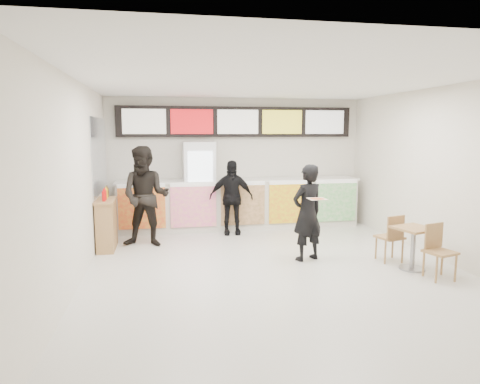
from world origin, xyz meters
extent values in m
plane|color=beige|center=(0.00, 0.00, 0.00)|extent=(7.00, 7.00, 0.00)
plane|color=white|center=(0.00, 0.00, 3.00)|extent=(7.00, 7.00, 0.00)
plane|color=silver|center=(0.00, 3.50, 1.50)|extent=(6.00, 0.00, 6.00)
plane|color=silver|center=(-3.00, 0.00, 1.50)|extent=(0.00, 7.00, 7.00)
plane|color=silver|center=(3.00, 0.00, 1.50)|extent=(0.00, 7.00, 7.00)
cube|color=silver|center=(0.00, 3.10, 0.55)|extent=(5.50, 0.70, 1.10)
cube|color=silver|center=(0.00, 3.10, 1.12)|extent=(5.56, 0.76, 0.04)
cube|color=red|center=(-2.20, 2.72, 0.61)|extent=(0.99, 0.02, 0.90)
cube|color=#E933A5|center=(-1.10, 2.72, 0.61)|extent=(0.99, 0.02, 0.90)
cube|color=brown|center=(0.00, 2.72, 0.61)|extent=(0.99, 0.02, 0.90)
cube|color=yellow|center=(1.10, 2.72, 0.61)|extent=(0.99, 0.02, 0.90)
cube|color=green|center=(2.20, 2.72, 0.61)|extent=(0.99, 0.02, 0.90)
cube|color=black|center=(0.00, 3.42, 2.45)|extent=(5.50, 0.12, 0.70)
cube|color=silver|center=(-2.12, 3.35, 2.45)|extent=(0.95, 0.02, 0.55)
cube|color=red|center=(-1.06, 3.35, 2.45)|extent=(0.95, 0.02, 0.55)
cube|color=white|center=(0.00, 3.35, 2.45)|extent=(0.95, 0.02, 0.55)
cube|color=yellow|center=(1.06, 3.35, 2.45)|extent=(0.95, 0.02, 0.55)
cube|color=silver|center=(2.12, 3.35, 2.45)|extent=(0.95, 0.02, 0.55)
cube|color=white|center=(-0.93, 3.12, 1.00)|extent=(0.70, 0.65, 2.00)
cube|color=white|center=(-0.93, 2.78, 1.05)|extent=(0.54, 0.02, 1.50)
cylinder|color=#17801B|center=(-1.14, 2.82, 0.45)|extent=(0.07, 0.07, 0.22)
cylinder|color=orange|center=(-1.00, 2.82, 0.45)|extent=(0.07, 0.07, 0.22)
cylinder|color=red|center=(-0.86, 2.82, 0.45)|extent=(0.07, 0.07, 0.22)
cylinder|color=blue|center=(-0.72, 2.82, 0.45)|extent=(0.07, 0.07, 0.22)
cylinder|color=orange|center=(-1.14, 2.82, 0.83)|extent=(0.07, 0.07, 0.22)
cylinder|color=red|center=(-1.00, 2.82, 0.83)|extent=(0.07, 0.07, 0.22)
cylinder|color=blue|center=(-0.86, 2.82, 0.83)|extent=(0.07, 0.07, 0.22)
cylinder|color=#17801B|center=(-0.72, 2.82, 0.83)|extent=(0.07, 0.07, 0.22)
cylinder|color=red|center=(-1.14, 2.82, 1.21)|extent=(0.07, 0.07, 0.22)
cylinder|color=blue|center=(-1.00, 2.82, 1.21)|extent=(0.07, 0.07, 0.22)
cylinder|color=#17801B|center=(-0.86, 2.82, 1.21)|extent=(0.07, 0.07, 0.22)
cylinder|color=orange|center=(-0.72, 2.82, 1.21)|extent=(0.07, 0.07, 0.22)
cylinder|color=blue|center=(-1.14, 2.82, 1.59)|extent=(0.07, 0.07, 0.22)
cylinder|color=#17801B|center=(-1.00, 2.82, 1.59)|extent=(0.07, 0.07, 0.22)
cylinder|color=orange|center=(-0.86, 2.82, 1.59)|extent=(0.07, 0.07, 0.22)
cylinder|color=red|center=(-0.72, 2.82, 1.59)|extent=(0.07, 0.07, 0.22)
cube|color=#B2B7BF|center=(-2.99, 2.45, 1.75)|extent=(0.01, 2.00, 1.50)
imported|color=black|center=(0.69, 0.42, 0.84)|extent=(0.71, 0.59, 1.68)
imported|color=black|center=(-2.08, 1.87, 0.98)|extent=(1.09, 0.94, 1.95)
imported|color=black|center=(-0.29, 2.55, 0.81)|extent=(0.98, 0.47, 1.62)
cube|color=beige|center=(0.69, -0.03, 1.15)|extent=(0.28, 0.28, 0.01)
cone|color=#CC7233|center=(0.69, -0.03, 1.16)|extent=(0.36, 0.36, 0.02)
cube|color=#A6774C|center=(2.21, -0.39, 0.68)|extent=(0.69, 0.69, 0.04)
cylinder|color=gray|center=(2.21, -0.39, 0.34)|extent=(0.07, 0.07, 0.67)
cylinder|color=gray|center=(2.21, -0.39, 0.01)|extent=(0.41, 0.41, 0.03)
cube|color=#A6774C|center=(2.35, -0.89, 0.42)|extent=(0.48, 0.48, 0.04)
cube|color=#A6774C|center=(2.35, -0.71, 0.63)|extent=(0.37, 0.13, 0.39)
cube|color=#A6774C|center=(2.08, 0.10, 0.42)|extent=(0.48, 0.48, 0.04)
cube|color=#A6774C|center=(2.08, -0.08, 0.63)|extent=(0.37, 0.13, 0.39)
cube|color=#A6774C|center=(-2.82, 1.77, 0.46)|extent=(0.31, 0.82, 0.92)
cube|color=#A6774C|center=(-2.82, 1.77, 0.94)|extent=(0.35, 0.86, 0.04)
cylinder|color=red|center=(-2.82, 1.55, 1.05)|extent=(0.06, 0.06, 0.18)
cylinder|color=red|center=(-2.82, 1.72, 1.05)|extent=(0.06, 0.06, 0.18)
cylinder|color=yellow|center=(-2.82, 1.89, 1.05)|extent=(0.06, 0.06, 0.18)
cylinder|color=brown|center=(-2.82, 2.06, 1.05)|extent=(0.06, 0.06, 0.18)
camera|label=1|loc=(-1.77, -6.50, 2.23)|focal=32.00mm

